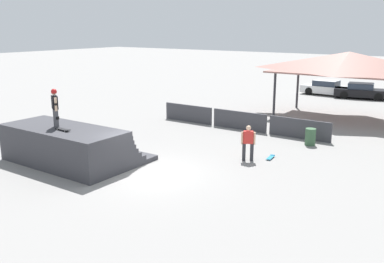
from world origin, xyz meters
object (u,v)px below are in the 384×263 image
object	(u,v)px
skateboard_on_ground	(271,157)
parked_car_black	(362,91)
skater_on_deck	(55,105)
bystander_walking	(248,141)
skateboard_on_deck	(63,129)
trash_bin	(310,137)
parked_car_white	(327,88)

from	to	relation	value
skateboard_on_ground	parked_car_black	xyz separation A→B (m)	(-0.90, 19.56, 0.54)
skater_on_deck	bystander_walking	world-z (taller)	skater_on_deck
skateboard_on_deck	trash_bin	world-z (taller)	skateboard_on_deck
skateboard_on_deck	parked_car_black	distance (m)	26.36
skater_on_deck	trash_bin	size ratio (longest dim) A/B	1.94
bystander_walking	skateboard_on_ground	size ratio (longest dim) A/B	2.06
parked_car_black	skateboard_on_ground	bearing A→B (deg)	-98.24
skateboard_on_ground	parked_car_white	bearing A→B (deg)	3.39
skateboard_on_ground	skater_on_deck	bearing A→B (deg)	121.94
skateboard_on_deck	parked_car_black	xyz separation A→B (m)	(5.59, 25.74, -1.08)
parked_car_white	parked_car_black	bearing A→B (deg)	-1.11
skateboard_on_deck	skateboard_on_ground	xyz separation A→B (m)	(6.49, 6.19, -1.62)
skateboard_on_ground	parked_car_black	world-z (taller)	parked_car_black
skater_on_deck	skateboard_on_ground	size ratio (longest dim) A/B	2.13
bystander_walking	parked_car_black	world-z (taller)	bystander_walking
bystander_walking	trash_bin	size ratio (longest dim) A/B	1.87
skateboard_on_deck	trash_bin	distance (m)	11.86
skateboard_on_deck	skateboard_on_ground	bearing A→B (deg)	48.03
skateboard_on_deck	trash_bin	size ratio (longest dim) A/B	1.02
bystander_walking	parked_car_white	distance (m)	20.86
bystander_walking	parked_car_black	size ratio (longest dim) A/B	0.35
skateboard_on_deck	parked_car_black	size ratio (longest dim) A/B	0.19
bystander_walking	trash_bin	distance (m)	4.31
skateboard_on_ground	trash_bin	size ratio (longest dim) A/B	0.91
bystander_walking	skater_on_deck	bearing A→B (deg)	8.15
skater_on_deck	bystander_walking	xyz separation A→B (m)	(6.49, 5.08, -1.68)
skater_on_deck	parked_car_black	xyz separation A→B (m)	(6.30, 25.50, -1.97)
bystander_walking	skateboard_on_ground	bearing A→B (deg)	-159.27
trash_bin	parked_car_black	distance (m)	16.44
parked_car_black	trash_bin	bearing A→B (deg)	-95.42
skater_on_deck	bystander_walking	distance (m)	8.41
bystander_walking	trash_bin	bearing A→B (deg)	-138.65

